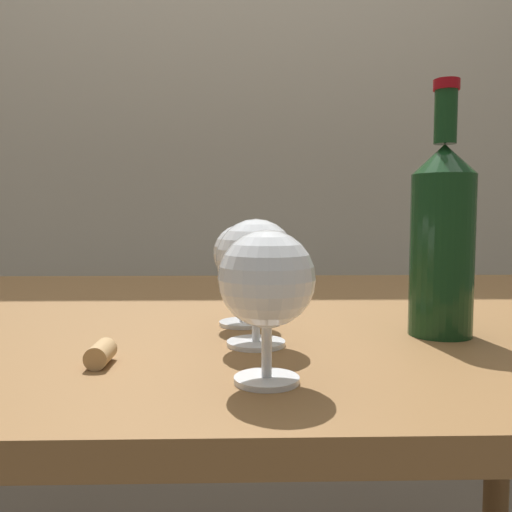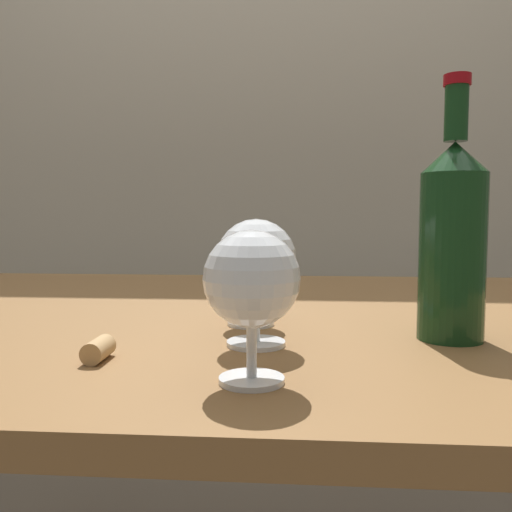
# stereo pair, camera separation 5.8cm
# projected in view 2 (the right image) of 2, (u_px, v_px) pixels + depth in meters

# --- Properties ---
(back_wall) EXTENTS (5.00, 0.08, 2.60)m
(back_wall) POSITION_uv_depth(u_px,v_px,m) (266.00, 103.00, 1.96)
(back_wall) COLOR #B2A893
(back_wall) RESTS_ON ground_plane
(dining_table) EXTENTS (1.41, 0.90, 0.75)m
(dining_table) POSITION_uv_depth(u_px,v_px,m) (219.00, 368.00, 0.80)
(dining_table) COLOR brown
(dining_table) RESTS_ON ground_plane
(wine_glass_rose) EXTENTS (0.08, 0.08, 0.13)m
(wine_glass_rose) POSITION_uv_depth(u_px,v_px,m) (252.00, 282.00, 0.45)
(wine_glass_rose) COLOR white
(wine_glass_rose) RESTS_ON dining_table
(wine_glass_merlot) EXTENTS (0.09, 0.09, 0.14)m
(wine_glass_merlot) POSITION_uv_depth(u_px,v_px,m) (256.00, 261.00, 0.58)
(wine_glass_merlot) COLOR white
(wine_glass_merlot) RESTS_ON dining_table
(wine_glass_port) EXTENTS (0.07, 0.07, 0.13)m
(wine_glass_port) POSITION_uv_depth(u_px,v_px,m) (251.00, 257.00, 0.68)
(wine_glass_port) COLOR white
(wine_glass_port) RESTS_ON dining_table
(wine_bottle) EXTENTS (0.07, 0.07, 0.30)m
(wine_bottle) POSITION_uv_depth(u_px,v_px,m) (453.00, 236.00, 0.60)
(wine_bottle) COLOR #143819
(wine_bottle) RESTS_ON dining_table
(cork) EXTENTS (0.02, 0.04, 0.02)m
(cork) POSITION_uv_depth(u_px,v_px,m) (98.00, 350.00, 0.52)
(cork) COLOR tan
(cork) RESTS_ON dining_table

